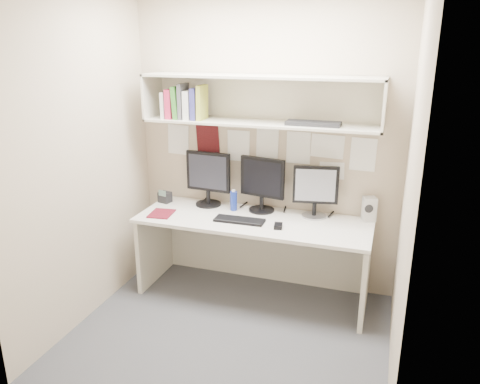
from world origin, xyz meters
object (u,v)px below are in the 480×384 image
(monitor_center, at_px, (262,182))
(speaker, at_px, (369,209))
(monitor_left, at_px, (208,177))
(maroon_notebook, at_px, (161,214))
(desk, at_px, (253,257))
(keyboard, at_px, (239,220))
(desk_phone, at_px, (165,197))
(monitor_right, at_px, (315,189))

(monitor_center, relative_size, speaker, 2.36)
(monitor_left, relative_size, maroon_notebook, 2.14)
(maroon_notebook, bearing_deg, desk, 4.23)
(maroon_notebook, bearing_deg, keyboard, -2.45)
(desk, bearing_deg, desk_phone, 170.72)
(desk, xyz_separation_m, monitor_center, (0.01, 0.22, 0.63))
(desk, height_order, monitor_left, monitor_left)
(monitor_right, distance_m, keyboard, 0.70)
(monitor_left, relative_size, keyboard, 1.18)
(keyboard, height_order, maroon_notebook, keyboard)
(desk_phone, bearing_deg, monitor_right, 16.13)
(monitor_left, bearing_deg, speaker, 6.44)
(monitor_center, bearing_deg, maroon_notebook, -144.48)
(monitor_center, distance_m, speaker, 0.94)
(monitor_left, bearing_deg, monitor_center, 4.51)
(speaker, height_order, maroon_notebook, speaker)
(desk, xyz_separation_m, maroon_notebook, (-0.80, -0.15, 0.37))
(monitor_center, bearing_deg, speaker, 13.81)
(keyboard, bearing_deg, speaker, 18.46)
(monitor_right, height_order, keyboard, monitor_right)
(monitor_right, relative_size, speaker, 2.18)
(monitor_left, height_order, monitor_right, monitor_left)
(monitor_left, relative_size, desk_phone, 3.82)
(monitor_left, relative_size, monitor_center, 1.03)
(monitor_left, height_order, speaker, monitor_left)
(monitor_right, bearing_deg, keyboard, -161.28)
(speaker, xyz_separation_m, maroon_notebook, (-1.74, -0.42, -0.10))
(speaker, xyz_separation_m, desk_phone, (-1.86, -0.12, -0.05))
(desk_phone, bearing_deg, speaker, 16.93)
(monitor_right, xyz_separation_m, speaker, (0.45, 0.05, -0.14))
(monitor_right, bearing_deg, monitor_left, 169.71)
(monitor_center, xyz_separation_m, speaker, (0.93, 0.05, -0.16))
(monitor_center, bearing_deg, monitor_right, 10.82)
(desk_phone, bearing_deg, desk, 4.04)
(monitor_left, relative_size, speaker, 2.42)
(keyboard, bearing_deg, desk, 46.40)
(keyboard, xyz_separation_m, desk_phone, (-0.83, 0.25, 0.04))
(keyboard, bearing_deg, desk_phone, 161.80)
(monitor_left, xyz_separation_m, keyboard, (0.41, -0.32, -0.26))
(monitor_right, height_order, desk_phone, monitor_right)
(monitor_center, relative_size, desk_phone, 3.72)
(desk_phone, bearing_deg, keyboard, -3.64)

